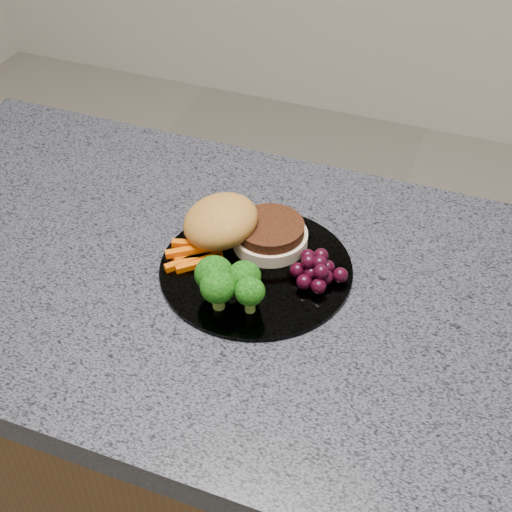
{
  "coord_description": "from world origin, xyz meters",
  "views": [
    {
      "loc": [
        0.25,
        -0.64,
        1.55
      ],
      "look_at": [
        -0.0,
        0.02,
        0.93
      ],
      "focal_mm": 50.0,
      "sensor_mm": 36.0,
      "label": 1
    }
  ],
  "objects_px": {
    "plate": "(256,269)",
    "grape_bunch": "(316,269)",
    "burger": "(238,228)",
    "island_cabinet": "(252,476)"
  },
  "relations": [
    {
      "from": "plate",
      "to": "burger",
      "type": "height_order",
      "value": "burger"
    },
    {
      "from": "burger",
      "to": "grape_bunch",
      "type": "bearing_deg",
      "value": -36.14
    },
    {
      "from": "plate",
      "to": "grape_bunch",
      "type": "relative_size",
      "value": 3.43
    },
    {
      "from": "island_cabinet",
      "to": "plate",
      "type": "relative_size",
      "value": 4.62
    },
    {
      "from": "burger",
      "to": "plate",
      "type": "bearing_deg",
      "value": -65.81
    },
    {
      "from": "plate",
      "to": "burger",
      "type": "xyz_separation_m",
      "value": [
        -0.04,
        0.04,
        0.03
      ]
    },
    {
      "from": "burger",
      "to": "grape_bunch",
      "type": "height_order",
      "value": "burger"
    },
    {
      "from": "burger",
      "to": "grape_bunch",
      "type": "distance_m",
      "value": 0.13
    },
    {
      "from": "island_cabinet",
      "to": "plate",
      "type": "distance_m",
      "value": 0.47
    },
    {
      "from": "island_cabinet",
      "to": "plate",
      "type": "height_order",
      "value": "plate"
    }
  ]
}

